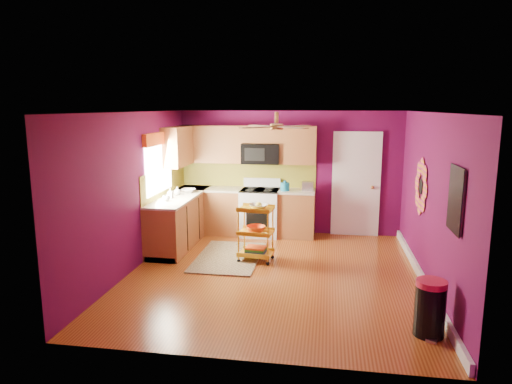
# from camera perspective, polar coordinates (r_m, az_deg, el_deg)

# --- Properties ---
(ground) EXTENTS (5.00, 5.00, 0.00)m
(ground) POSITION_cam_1_polar(r_m,az_deg,el_deg) (7.25, 2.26, -10.22)
(ground) COLOR brown
(ground) RESTS_ON ground
(room_envelope) EXTENTS (4.54, 5.04, 2.52)m
(room_envelope) POSITION_cam_1_polar(r_m,az_deg,el_deg) (6.84, 2.58, 2.66)
(room_envelope) COLOR #55093D
(room_envelope) RESTS_ON ground
(lower_cabinets) EXTENTS (2.81, 2.31, 0.94)m
(lower_cabinets) POSITION_cam_1_polar(r_m,az_deg,el_deg) (9.07, -4.83, -3.09)
(lower_cabinets) COLOR brown
(lower_cabinets) RESTS_ON ground
(electric_range) EXTENTS (0.76, 0.66, 1.13)m
(electric_range) POSITION_cam_1_polar(r_m,az_deg,el_deg) (9.24, 0.50, -2.48)
(electric_range) COLOR white
(electric_range) RESTS_ON ground
(upper_cabinetry) EXTENTS (2.80, 2.30, 1.26)m
(upper_cabinetry) POSITION_cam_1_polar(r_m,az_deg,el_deg) (9.16, -3.79, 5.73)
(upper_cabinetry) COLOR brown
(upper_cabinetry) RESTS_ON ground
(left_window) EXTENTS (0.08, 1.35, 1.08)m
(left_window) POSITION_cam_1_polar(r_m,az_deg,el_deg) (8.38, -12.05, 4.63)
(left_window) COLOR white
(left_window) RESTS_ON ground
(panel_door) EXTENTS (0.95, 0.11, 2.15)m
(panel_door) POSITION_cam_1_polar(r_m,az_deg,el_deg) (9.34, 12.39, 0.81)
(panel_door) COLOR white
(panel_door) RESTS_ON ground
(right_wall_art) EXTENTS (0.04, 2.74, 1.04)m
(right_wall_art) POSITION_cam_1_polar(r_m,az_deg,el_deg) (6.65, 21.43, 0.05)
(right_wall_art) COLOR black
(right_wall_art) RESTS_ON ground
(ceiling_fan) EXTENTS (1.01, 1.01, 0.26)m
(ceiling_fan) POSITION_cam_1_polar(r_m,az_deg,el_deg) (6.98, 2.60, 8.24)
(ceiling_fan) COLOR #BF8C3F
(ceiling_fan) RESTS_ON ground
(shag_rug) EXTENTS (1.06, 1.73, 0.02)m
(shag_rug) POSITION_cam_1_polar(r_m,az_deg,el_deg) (8.00, -3.44, -8.10)
(shag_rug) COLOR #2F1F0F
(shag_rug) RESTS_ON ground
(rolling_cart) EXTENTS (0.61, 0.47, 1.02)m
(rolling_cart) POSITION_cam_1_polar(r_m,az_deg,el_deg) (7.69, 0.03, -4.87)
(rolling_cart) COLOR gold
(rolling_cart) RESTS_ON ground
(trash_can) EXTENTS (0.44, 0.44, 0.66)m
(trash_can) POSITION_cam_1_polar(r_m,az_deg,el_deg) (5.70, 20.91, -13.40)
(trash_can) COLOR black
(trash_can) RESTS_ON ground
(teal_kettle) EXTENTS (0.18, 0.18, 0.21)m
(teal_kettle) POSITION_cam_1_polar(r_m,az_deg,el_deg) (9.03, 3.63, 0.69)
(teal_kettle) COLOR #14749C
(teal_kettle) RESTS_ON lower_cabinets
(toaster) EXTENTS (0.22, 0.15, 0.18)m
(toaster) POSITION_cam_1_polar(r_m,az_deg,el_deg) (9.06, 6.47, 0.72)
(toaster) COLOR beige
(toaster) RESTS_ON lower_cabinets
(soap_bottle_a) EXTENTS (0.08, 0.09, 0.19)m
(soap_bottle_a) POSITION_cam_1_polar(r_m,az_deg,el_deg) (8.40, -10.67, -0.15)
(soap_bottle_a) COLOR #EA3F72
(soap_bottle_a) RESTS_ON lower_cabinets
(soap_bottle_b) EXTENTS (0.12, 0.12, 0.16)m
(soap_bottle_b) POSITION_cam_1_polar(r_m,az_deg,el_deg) (8.69, -9.82, 0.14)
(soap_bottle_b) COLOR white
(soap_bottle_b) RESTS_ON lower_cabinets
(counter_dish) EXTENTS (0.27, 0.27, 0.07)m
(counter_dish) POSITION_cam_1_polar(r_m,az_deg,el_deg) (8.94, -8.45, 0.16)
(counter_dish) COLOR white
(counter_dish) RESTS_ON lower_cabinets
(counter_cup) EXTENTS (0.13, 0.13, 0.10)m
(counter_cup) POSITION_cam_1_polar(r_m,az_deg,el_deg) (8.18, -11.14, -0.78)
(counter_cup) COLOR white
(counter_cup) RESTS_ON lower_cabinets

